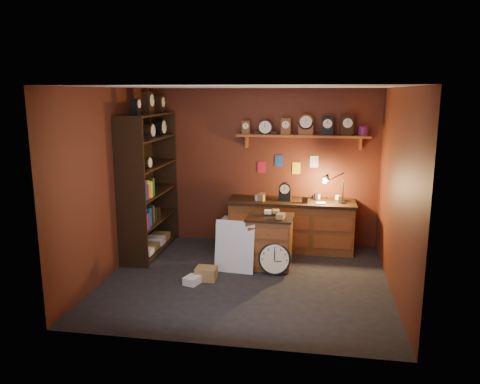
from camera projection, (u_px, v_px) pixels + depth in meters
name	position (u px, v px, depth m)	size (l,w,h in m)	color
floor	(246.00, 280.00, 6.70)	(4.00, 4.00, 0.00)	black
room_shell	(250.00, 160.00, 6.43)	(4.02, 3.62, 2.71)	#582514
shelving_unit	(147.00, 178.00, 7.67)	(0.47, 1.60, 2.58)	black
workbench	(291.00, 222.00, 7.93)	(2.12, 0.66, 1.36)	brown
low_cabinet	(269.00, 240.00, 7.13)	(0.71, 0.60, 0.88)	brown
big_round_clock	(275.00, 259.00, 6.86)	(0.48, 0.16, 0.48)	black
white_panel	(235.00, 271.00, 7.02)	(0.59, 0.03, 0.79)	silver
mini_fridge	(235.00, 236.00, 7.82)	(0.57, 0.59, 0.54)	silver
floor_box_a	(206.00, 273.00, 6.69)	(0.29, 0.25, 0.18)	olive
floor_box_b	(192.00, 280.00, 6.54)	(0.18, 0.22, 0.11)	white
floor_box_c	(245.00, 247.00, 7.80)	(0.26, 0.22, 0.19)	olive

